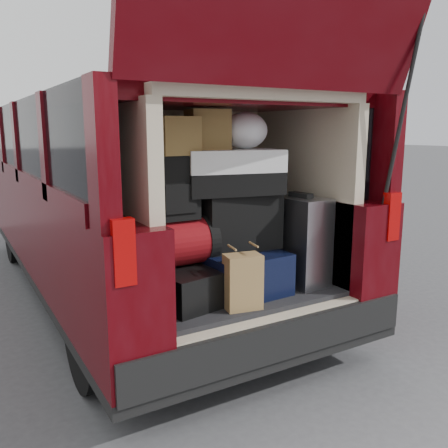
{
  "coord_description": "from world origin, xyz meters",
  "views": [
    {
      "loc": [
        -1.5,
        -2.29,
        1.55
      ],
      "look_at": [
        -0.03,
        0.2,
        0.97
      ],
      "focal_mm": 38.0,
      "sensor_mm": 36.0,
      "label": 1
    }
  ],
  "objects_px": {
    "silver_roller": "(299,241)",
    "black_soft_case": "(238,221)",
    "backpack": "(175,188)",
    "black_hardshell": "(182,284)",
    "twotone_duffel": "(232,172)",
    "red_duffel": "(178,242)",
    "kraft_bag": "(243,282)",
    "navy_hardshell": "(235,270)"
  },
  "relations": [
    {
      "from": "silver_roller",
      "to": "black_soft_case",
      "type": "height_order",
      "value": "black_soft_case"
    },
    {
      "from": "backpack",
      "to": "silver_roller",
      "type": "bearing_deg",
      "value": -8.18
    },
    {
      "from": "black_hardshell",
      "to": "twotone_duffel",
      "type": "bearing_deg",
      "value": -4.32
    },
    {
      "from": "silver_roller",
      "to": "backpack",
      "type": "relative_size",
      "value": 1.55
    },
    {
      "from": "backpack",
      "to": "twotone_duffel",
      "type": "bearing_deg",
      "value": 0.21
    },
    {
      "from": "backpack",
      "to": "twotone_duffel",
      "type": "height_order",
      "value": "twotone_duffel"
    },
    {
      "from": "black_hardshell",
      "to": "black_soft_case",
      "type": "height_order",
      "value": "black_soft_case"
    },
    {
      "from": "red_duffel",
      "to": "twotone_duffel",
      "type": "relative_size",
      "value": 0.71
    },
    {
      "from": "black_hardshell",
      "to": "kraft_bag",
      "type": "xyz_separation_m",
      "value": [
        0.24,
        -0.29,
        0.05
      ]
    },
    {
      "from": "silver_roller",
      "to": "backpack",
      "type": "distance_m",
      "value": 0.92
    },
    {
      "from": "twotone_duffel",
      "to": "black_soft_case",
      "type": "bearing_deg",
      "value": 24.25
    },
    {
      "from": "black_hardshell",
      "to": "backpack",
      "type": "xyz_separation_m",
      "value": [
        -0.02,
        0.04,
        0.57
      ]
    },
    {
      "from": "backpack",
      "to": "navy_hardshell",
      "type": "bearing_deg",
      "value": -3.31
    },
    {
      "from": "black_soft_case",
      "to": "red_duffel",
      "type": "bearing_deg",
      "value": -173.18
    },
    {
      "from": "navy_hardshell",
      "to": "twotone_duffel",
      "type": "distance_m",
      "value": 0.62
    },
    {
      "from": "black_hardshell",
      "to": "red_duffel",
      "type": "xyz_separation_m",
      "value": [
        -0.0,
        0.04,
        0.24
      ]
    },
    {
      "from": "silver_roller",
      "to": "backpack",
      "type": "height_order",
      "value": "backpack"
    },
    {
      "from": "kraft_bag",
      "to": "backpack",
      "type": "distance_m",
      "value": 0.66
    },
    {
      "from": "navy_hardshell",
      "to": "red_duffel",
      "type": "distance_m",
      "value": 0.44
    },
    {
      "from": "black_soft_case",
      "to": "backpack",
      "type": "distance_m",
      "value": 0.5
    },
    {
      "from": "silver_roller",
      "to": "red_duffel",
      "type": "height_order",
      "value": "silver_roller"
    },
    {
      "from": "red_duffel",
      "to": "backpack",
      "type": "xyz_separation_m",
      "value": [
        -0.02,
        -0.0,
        0.32
      ]
    },
    {
      "from": "navy_hardshell",
      "to": "black_soft_case",
      "type": "height_order",
      "value": "black_soft_case"
    },
    {
      "from": "black_hardshell",
      "to": "twotone_duffel",
      "type": "height_order",
      "value": "twotone_duffel"
    },
    {
      "from": "black_hardshell",
      "to": "red_duffel",
      "type": "height_order",
      "value": "red_duffel"
    },
    {
      "from": "kraft_bag",
      "to": "black_soft_case",
      "type": "height_order",
      "value": "black_soft_case"
    },
    {
      "from": "black_hardshell",
      "to": "twotone_duffel",
      "type": "xyz_separation_m",
      "value": [
        0.36,
        0.04,
        0.64
      ]
    },
    {
      "from": "kraft_bag",
      "to": "navy_hardshell",
      "type": "bearing_deg",
      "value": 76.19
    },
    {
      "from": "navy_hardshell",
      "to": "silver_roller",
      "type": "distance_m",
      "value": 0.47
    },
    {
      "from": "navy_hardshell",
      "to": "black_hardshell",
      "type": "bearing_deg",
      "value": 179.38
    },
    {
      "from": "kraft_bag",
      "to": "backpack",
      "type": "relative_size",
      "value": 0.85
    },
    {
      "from": "black_hardshell",
      "to": "backpack",
      "type": "height_order",
      "value": "backpack"
    },
    {
      "from": "black_hardshell",
      "to": "backpack",
      "type": "distance_m",
      "value": 0.57
    },
    {
      "from": "silver_roller",
      "to": "twotone_duffel",
      "type": "bearing_deg",
      "value": 160.42
    },
    {
      "from": "silver_roller",
      "to": "twotone_duffel",
      "type": "distance_m",
      "value": 0.65
    },
    {
      "from": "silver_roller",
      "to": "black_soft_case",
      "type": "distance_m",
      "value": 0.44
    },
    {
      "from": "black_hardshell",
      "to": "silver_roller",
      "type": "bearing_deg",
      "value": -16.24
    },
    {
      "from": "black_hardshell",
      "to": "kraft_bag",
      "type": "distance_m",
      "value": 0.38
    },
    {
      "from": "twotone_duffel",
      "to": "backpack",
      "type": "bearing_deg",
      "value": -169.97
    },
    {
      "from": "navy_hardshell",
      "to": "kraft_bag",
      "type": "bearing_deg",
      "value": -117.08
    },
    {
      "from": "twotone_duffel",
      "to": "black_hardshell",
      "type": "bearing_deg",
      "value": -163.93
    },
    {
      "from": "black_soft_case",
      "to": "kraft_bag",
      "type": "bearing_deg",
      "value": -113.0
    }
  ]
}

